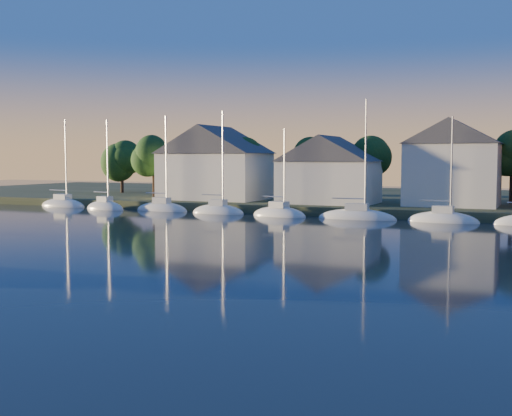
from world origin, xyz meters
The scene contains 7 objects.
shoreline_land centered at (0.00, 75.00, 0.00)m, with size 160.00×50.00×2.00m, color #2D3821.
wooden_dock centered at (0.00, 52.00, 0.00)m, with size 120.00×3.00×1.00m, color brown.
clubhouse_west centered at (-22.00, 58.00, 5.93)m, with size 13.65×9.45×9.64m.
clubhouse_centre centered at (-6.00, 57.00, 5.13)m, with size 11.55×8.40×8.08m.
clubhouse_east centered at (8.00, 59.00, 6.00)m, with size 10.50×8.40×9.80m.
tree_line centered at (2.00, 63.00, 7.18)m, with size 93.40×5.40×8.90m.
moored_fleet centered at (-12.00, 49.00, 0.10)m, with size 63.50×2.40×12.05m.
Camera 1 is at (17.86, -16.53, 6.33)m, focal length 45.00 mm.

